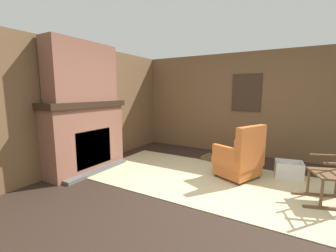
# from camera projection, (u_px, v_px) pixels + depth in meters

# --- Properties ---
(ground_plane) EXTENTS (14.00, 14.00, 0.00)m
(ground_plane) POSITION_uv_depth(u_px,v_px,m) (205.00, 199.00, 3.29)
(ground_plane) COLOR #2D2119
(wood_panel_wall_left) EXTENTS (0.06, 6.06, 2.49)m
(wood_panel_wall_left) POSITION_uv_depth(u_px,v_px,m) (76.00, 107.00, 4.47)
(wood_panel_wall_left) COLOR brown
(wood_panel_wall_left) RESTS_ON ground
(wood_panel_wall_back) EXTENTS (6.06, 0.09, 2.49)m
(wood_panel_wall_back) POSITION_uv_depth(u_px,v_px,m) (247.00, 104.00, 5.46)
(wood_panel_wall_back) COLOR brown
(wood_panel_wall_back) RESTS_ON ground
(fireplace_hearth) EXTENTS (0.66, 1.71, 1.37)m
(fireplace_hearth) POSITION_uv_depth(u_px,v_px,m) (86.00, 136.00, 4.42)
(fireplace_hearth) COLOR brown
(fireplace_hearth) RESTS_ON ground
(chimney_breast) EXTENTS (0.40, 1.42, 1.10)m
(chimney_breast) POSITION_uv_depth(u_px,v_px,m) (82.00, 72.00, 4.24)
(chimney_breast) COLOR brown
(chimney_breast) RESTS_ON fireplace_hearth
(area_rug) EXTENTS (4.16, 2.10, 0.01)m
(area_rug) POSITION_uv_depth(u_px,v_px,m) (204.00, 179.00, 4.03)
(area_rug) COLOR #C6B789
(area_rug) RESTS_ON ground
(armchair) EXTENTS (0.85, 0.89, 0.98)m
(armchair) POSITION_uv_depth(u_px,v_px,m) (240.00, 159.00, 4.01)
(armchair) COLOR #C6662D
(armchair) RESTS_ON ground
(rocking_chair) EXTENTS (0.90, 0.69, 1.19)m
(rocking_chair) POSITION_uv_depth(u_px,v_px,m) (334.00, 176.00, 3.08)
(rocking_chair) COLOR brown
(rocking_chair) RESTS_ON ground
(firewood_stack) EXTENTS (0.40, 0.38, 0.11)m
(firewood_stack) POSITION_uv_depth(u_px,v_px,m) (211.00, 157.00, 5.15)
(firewood_stack) COLOR brown
(firewood_stack) RESTS_ON ground
(laundry_basket) EXTENTS (0.50, 0.41, 0.30)m
(laundry_basket) POSITION_uv_depth(u_px,v_px,m) (289.00, 170.00, 4.07)
(laundry_basket) COLOR white
(laundry_basket) RESTS_ON ground
(oil_lamp_vase) EXTENTS (0.11, 0.11, 0.28)m
(oil_lamp_vase) POSITION_uv_depth(u_px,v_px,m) (61.00, 97.00, 3.94)
(oil_lamp_vase) COLOR silver
(oil_lamp_vase) RESTS_ON fireplace_hearth
(storage_case) EXTENTS (0.14, 0.23, 0.15)m
(storage_case) POSITION_uv_depth(u_px,v_px,m) (102.00, 97.00, 4.78)
(storage_case) COLOR gray
(storage_case) RESTS_ON fireplace_hearth
(decorative_plate_on_mantel) EXTENTS (0.07, 0.28, 0.28)m
(decorative_plate_on_mantel) POSITION_uv_depth(u_px,v_px,m) (79.00, 94.00, 4.29)
(decorative_plate_on_mantel) COLOR #336093
(decorative_plate_on_mantel) RESTS_ON fireplace_hearth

